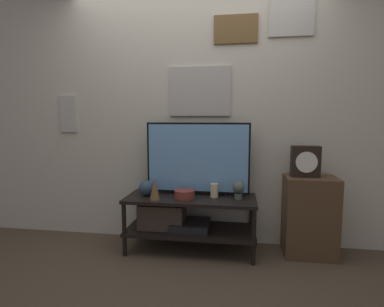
{
  "coord_description": "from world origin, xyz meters",
  "views": [
    {
      "loc": [
        0.43,
        -2.46,
        1.26
      ],
      "look_at": [
        0.01,
        0.28,
        0.94
      ],
      "focal_mm": 28.0,
      "sensor_mm": 36.0,
      "label": 1
    }
  ],
  "objects_px": {
    "vase_tall_ceramic": "(206,180)",
    "television": "(198,158)",
    "vase_round_glass": "(147,188)",
    "decorative_bust": "(238,189)",
    "mantel_clock": "(305,161)",
    "vase_wide_bowl": "(184,194)",
    "candle_jar": "(214,190)",
    "vase_slim_bronze": "(155,189)"
  },
  "relations": [
    {
      "from": "vase_tall_ceramic",
      "to": "television",
      "type": "bearing_deg",
      "value": -130.28
    },
    {
      "from": "vase_round_glass",
      "to": "decorative_bust",
      "type": "relative_size",
      "value": 0.91
    },
    {
      "from": "vase_tall_ceramic",
      "to": "mantel_clock",
      "type": "bearing_deg",
      "value": -7.3
    },
    {
      "from": "vase_tall_ceramic",
      "to": "vase_round_glass",
      "type": "height_order",
      "value": "vase_tall_ceramic"
    },
    {
      "from": "television",
      "to": "vase_wide_bowl",
      "type": "relative_size",
      "value": 5.26
    },
    {
      "from": "decorative_bust",
      "to": "candle_jar",
      "type": "bearing_deg",
      "value": 170.3
    },
    {
      "from": "vase_slim_bronze",
      "to": "decorative_bust",
      "type": "bearing_deg",
      "value": 9.6
    },
    {
      "from": "vase_tall_ceramic",
      "to": "vase_slim_bronze",
      "type": "distance_m",
      "value": 0.55
    },
    {
      "from": "candle_jar",
      "to": "decorative_bust",
      "type": "height_order",
      "value": "decorative_bust"
    },
    {
      "from": "candle_jar",
      "to": "mantel_clock",
      "type": "distance_m",
      "value": 0.87
    },
    {
      "from": "television",
      "to": "candle_jar",
      "type": "distance_m",
      "value": 0.35
    },
    {
      "from": "television",
      "to": "candle_jar",
      "type": "xyz_separation_m",
      "value": [
        0.17,
        -0.08,
        -0.3
      ]
    },
    {
      "from": "television",
      "to": "vase_slim_bronze",
      "type": "bearing_deg",
      "value": -146.03
    },
    {
      "from": "vase_round_glass",
      "to": "candle_jar",
      "type": "bearing_deg",
      "value": 3.56
    },
    {
      "from": "vase_tall_ceramic",
      "to": "vase_round_glass",
      "type": "bearing_deg",
      "value": -159.77
    },
    {
      "from": "vase_tall_ceramic",
      "to": "vase_slim_bronze",
      "type": "bearing_deg",
      "value": -142.85
    },
    {
      "from": "vase_tall_ceramic",
      "to": "decorative_bust",
      "type": "relative_size",
      "value": 1.6
    },
    {
      "from": "television",
      "to": "vase_wide_bowl",
      "type": "distance_m",
      "value": 0.37
    },
    {
      "from": "vase_round_glass",
      "to": "mantel_clock",
      "type": "xyz_separation_m",
      "value": [
        1.47,
        0.09,
        0.28
      ]
    },
    {
      "from": "decorative_bust",
      "to": "vase_slim_bronze",
      "type": "bearing_deg",
      "value": -170.4
    },
    {
      "from": "vase_round_glass",
      "to": "candle_jar",
      "type": "height_order",
      "value": "vase_round_glass"
    },
    {
      "from": "vase_tall_ceramic",
      "to": "decorative_bust",
      "type": "xyz_separation_m",
      "value": [
        0.32,
        -0.2,
        -0.04
      ]
    },
    {
      "from": "vase_slim_bronze",
      "to": "television",
      "type": "bearing_deg",
      "value": 33.97
    },
    {
      "from": "television",
      "to": "vase_tall_ceramic",
      "type": "relative_size",
      "value": 3.76
    },
    {
      "from": "decorative_bust",
      "to": "vase_wide_bowl",
      "type": "bearing_deg",
      "value": -174.83
    },
    {
      "from": "vase_round_glass",
      "to": "vase_slim_bronze",
      "type": "distance_m",
      "value": 0.17
    },
    {
      "from": "candle_jar",
      "to": "decorative_bust",
      "type": "distance_m",
      "value": 0.23
    },
    {
      "from": "vase_tall_ceramic",
      "to": "candle_jar",
      "type": "height_order",
      "value": "vase_tall_ceramic"
    },
    {
      "from": "vase_round_glass",
      "to": "decorative_bust",
      "type": "xyz_separation_m",
      "value": [
        0.88,
        0.0,
        0.02
      ]
    },
    {
      "from": "vase_round_glass",
      "to": "vase_slim_bronze",
      "type": "xyz_separation_m",
      "value": [
        0.12,
        -0.13,
        0.03
      ]
    },
    {
      "from": "vase_wide_bowl",
      "to": "mantel_clock",
      "type": "bearing_deg",
      "value": 6.75
    },
    {
      "from": "television",
      "to": "decorative_bust",
      "type": "relative_size",
      "value": 6.03
    },
    {
      "from": "vase_slim_bronze",
      "to": "decorative_bust",
      "type": "distance_m",
      "value": 0.77
    },
    {
      "from": "mantel_clock",
      "to": "vase_slim_bronze",
      "type": "bearing_deg",
      "value": -171.08
    },
    {
      "from": "vase_wide_bowl",
      "to": "candle_jar",
      "type": "bearing_deg",
      "value": 17.06
    },
    {
      "from": "vase_slim_bronze",
      "to": "candle_jar",
      "type": "xyz_separation_m",
      "value": [
        0.53,
        0.17,
        -0.04
      ]
    },
    {
      "from": "vase_slim_bronze",
      "to": "vase_round_glass",
      "type": "bearing_deg",
      "value": 133.02
    },
    {
      "from": "vase_wide_bowl",
      "to": "candle_jar",
      "type": "relative_size",
      "value": 1.47
    },
    {
      "from": "vase_slim_bronze",
      "to": "mantel_clock",
      "type": "distance_m",
      "value": 1.4
    },
    {
      "from": "candle_jar",
      "to": "decorative_bust",
      "type": "bearing_deg",
      "value": -9.7
    },
    {
      "from": "vase_wide_bowl",
      "to": "vase_round_glass",
      "type": "xyz_separation_m",
      "value": [
        -0.38,
        0.04,
        0.04
      ]
    },
    {
      "from": "television",
      "to": "vase_wide_bowl",
      "type": "xyz_separation_m",
      "value": [
        -0.1,
        -0.16,
        -0.32
      ]
    }
  ]
}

